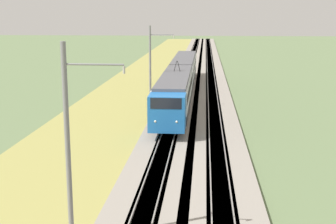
{
  "coord_description": "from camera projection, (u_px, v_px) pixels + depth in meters",
  "views": [
    {
      "loc": [
        -12.54,
        -2.85,
        9.93
      ],
      "look_at": [
        23.6,
        0.0,
        2.25
      ],
      "focal_mm": 50.0,
      "sensor_mm": 36.0,
      "label": 1
    }
  ],
  "objects": [
    {
      "name": "passenger_train",
      "position": [
        180.0,
        78.0,
        55.25
      ],
      "size": [
        40.87,
        2.96,
        5.12
      ],
      "rotation": [
        0.0,
        0.0,
        3.14
      ],
      "color": "blue",
      "rests_on": "ground"
    },
    {
      "name": "ballast_adjacent",
      "position": [
        212.0,
        87.0,
        62.95
      ],
      "size": [
        240.0,
        4.4,
        0.3
      ],
      "color": "gray",
      "rests_on": "ground"
    },
    {
      "name": "catenary_mast_near",
      "position": [
        69.0,
        147.0,
        19.16
      ],
      "size": [
        0.22,
        2.56,
        8.85
      ],
      "color": "slate",
      "rests_on": "ground"
    },
    {
      "name": "catenary_mast_mid",
      "position": [
        151.0,
        67.0,
        47.69
      ],
      "size": [
        0.22,
        2.56,
        8.72
      ],
      "color": "slate",
      "rests_on": "ground"
    },
    {
      "name": "grass_verge",
      "position": [
        139.0,
        87.0,
        63.72
      ],
      "size": [
        240.0,
        10.97,
        0.12
      ],
      "color": "#99934C",
      "rests_on": "ground"
    },
    {
      "name": "ballast_main",
      "position": [
        183.0,
        87.0,
        63.24
      ],
      "size": [
        240.0,
        4.4,
        0.3
      ],
      "color": "gray",
      "rests_on": "ground"
    },
    {
      "name": "track_main",
      "position": [
        183.0,
        87.0,
        63.24
      ],
      "size": [
        240.0,
        1.57,
        0.45
      ],
      "color": "#4C4238",
      "rests_on": "ground"
    },
    {
      "name": "track_adjacent",
      "position": [
        212.0,
        87.0,
        62.94
      ],
      "size": [
        240.0,
        1.57,
        0.45
      ],
      "color": "#4C4238",
      "rests_on": "ground"
    }
  ]
}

